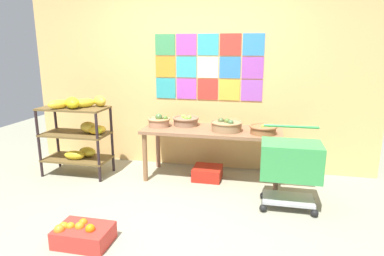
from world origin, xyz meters
TOP-DOWN VIEW (x-y plane):
  - ground at (0.00, 0.00)m, footprint 9.26×9.26m
  - back_wall_with_art at (0.00, 1.66)m, footprint 4.90×0.07m
  - banana_shelf_unit at (-1.43, 0.96)m, footprint 0.89×0.55m
  - display_table at (0.30, 1.18)m, footprint 1.76×0.66m
  - fruit_basket_right at (0.94, 1.07)m, footprint 0.33×0.33m
  - fruit_basket_left at (-0.08, 1.31)m, footprint 0.35×0.35m
  - fruit_basket_centre at (0.49, 1.12)m, footprint 0.39×0.39m
  - fruit_basket_back_right at (-0.40, 1.17)m, footprint 0.30×0.30m
  - produce_crate_under_table at (0.25, 1.15)m, footprint 0.37×0.36m
  - orange_crate_foreground at (-0.57, -0.56)m, footprint 0.47×0.33m
  - shopping_cart at (1.24, 0.53)m, footprint 0.62×0.46m

SIDE VIEW (x-z plane):
  - ground at x=0.00m, z-range 0.00..0.00m
  - produce_crate_under_table at x=0.25m, z-range 0.00..0.16m
  - orange_crate_foreground at x=-0.57m, z-range -0.02..0.20m
  - shopping_cart at x=1.24m, z-range 0.08..0.94m
  - display_table at x=0.30m, z-range 0.26..0.93m
  - banana_shelf_unit at x=-1.43m, z-range 0.11..1.19m
  - fruit_basket_right at x=0.94m, z-range 0.67..0.79m
  - fruit_basket_left at x=-0.08m, z-range 0.67..0.81m
  - fruit_basket_centre at x=0.49m, z-range 0.66..0.82m
  - fruit_basket_back_right at x=-0.40m, z-range 0.66..0.83m
  - back_wall_with_art at x=0.00m, z-range 0.00..2.82m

